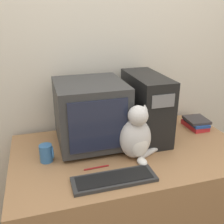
# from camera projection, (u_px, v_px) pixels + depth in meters

# --- Properties ---
(wall_back) EXTENTS (7.00, 0.05, 2.50)m
(wall_back) POSITION_uv_depth(u_px,v_px,m) (109.00, 57.00, 1.86)
(wall_back) COLOR beige
(wall_back) RESTS_ON ground_plane
(desk) EXTENTS (1.42, 0.82, 0.76)m
(desk) POSITION_uv_depth(u_px,v_px,m) (128.00, 199.00, 1.76)
(desk) COLOR #9E7047
(desk) RESTS_ON ground_plane
(crt_monitor) EXTENTS (0.41, 0.44, 0.41)m
(crt_monitor) POSITION_uv_depth(u_px,v_px,m) (91.00, 113.00, 1.62)
(crt_monitor) COLOR #333333
(crt_monitor) RESTS_ON desk
(computer_tower) EXTENTS (0.20, 0.47, 0.42)m
(computer_tower) POSITION_uv_depth(u_px,v_px,m) (146.00, 107.00, 1.72)
(computer_tower) COLOR black
(computer_tower) RESTS_ON desk
(keyboard) EXTENTS (0.43, 0.14, 0.02)m
(keyboard) POSITION_uv_depth(u_px,v_px,m) (114.00, 179.00, 1.32)
(keyboard) COLOR #2D2D2D
(keyboard) RESTS_ON desk
(cat) EXTENTS (0.27, 0.22, 0.33)m
(cat) POSITION_uv_depth(u_px,v_px,m) (137.00, 136.00, 1.49)
(cat) COLOR silver
(cat) RESTS_ON desk
(book_stack) EXTENTS (0.16, 0.21, 0.07)m
(book_stack) POSITION_uv_depth(u_px,v_px,m) (196.00, 123.00, 1.91)
(book_stack) COLOR red
(book_stack) RESTS_ON desk
(pen) EXTENTS (0.14, 0.01, 0.01)m
(pen) POSITION_uv_depth(u_px,v_px,m) (96.00, 168.00, 1.43)
(pen) COLOR maroon
(pen) RESTS_ON desk
(mug) EXTENTS (0.08, 0.07, 0.10)m
(mug) POSITION_uv_depth(u_px,v_px,m) (47.00, 153.00, 1.48)
(mug) COLOR #33669E
(mug) RESTS_ON desk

